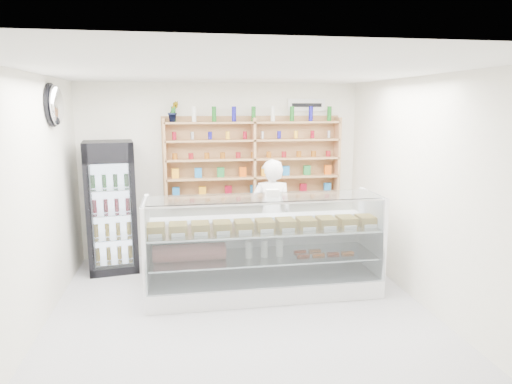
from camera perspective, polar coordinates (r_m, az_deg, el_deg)
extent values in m
plane|color=#BCBCC1|center=(5.50, -1.57, -15.63)|extent=(5.00, 5.00, 0.00)
plane|color=white|center=(4.94, -1.74, 14.88)|extent=(5.00, 5.00, 0.00)
plane|color=white|center=(7.49, -4.28, 2.72)|extent=(4.50, 0.00, 4.50)
plane|color=white|center=(2.69, 5.84, -12.23)|extent=(4.50, 0.00, 4.50)
plane|color=white|center=(5.24, -26.86, -1.93)|extent=(0.00, 5.00, 5.00)
plane|color=white|center=(5.78, 21.01, -0.37)|extent=(0.00, 5.00, 5.00)
cube|color=white|center=(6.14, 0.93, -11.44)|extent=(3.01, 0.85, 0.25)
cube|color=white|center=(6.36, 0.29, -6.41)|extent=(3.01, 0.05, 0.63)
cube|color=silver|center=(6.00, 0.94, -8.02)|extent=(2.89, 0.75, 0.02)
cube|color=silver|center=(5.89, 0.95, -4.60)|extent=(2.95, 0.79, 0.02)
cube|color=silver|center=(5.54, 1.72, -6.77)|extent=(2.95, 0.12, 1.05)
cube|color=silver|center=(5.75, 1.05, -0.68)|extent=(2.95, 0.60, 0.01)
imported|color=white|center=(6.75, 1.93, -2.97)|extent=(0.66, 0.48, 1.69)
cube|color=black|center=(7.10, -17.63, -1.75)|extent=(0.78, 0.77, 1.94)
cube|color=#30053E|center=(6.67, -18.78, 4.57)|extent=(0.68, 0.12, 0.27)
cube|color=silver|center=(6.81, -18.36, -3.07)|extent=(0.58, 0.09, 1.53)
cube|color=tan|center=(7.28, -11.27, 3.81)|extent=(0.04, 0.28, 1.33)
cube|color=tan|center=(7.37, -0.30, 4.11)|extent=(0.04, 0.28, 1.33)
cube|color=tan|center=(7.71, 10.05, 4.24)|extent=(0.04, 0.28, 1.33)
cube|color=tan|center=(7.46, -0.29, -0.40)|extent=(2.80, 0.28, 0.03)
cube|color=tan|center=(7.41, -0.30, 1.88)|extent=(2.80, 0.28, 0.03)
cube|color=tan|center=(7.36, -0.30, 4.18)|extent=(2.80, 0.28, 0.03)
cube|color=tan|center=(7.34, -0.30, 6.51)|extent=(2.80, 0.28, 0.03)
cube|color=tan|center=(7.32, -0.30, 8.70)|extent=(2.80, 0.28, 0.03)
imported|color=#1E6626|center=(7.22, -10.29, 9.87)|extent=(0.21, 0.19, 0.31)
ellipsoid|color=silver|center=(6.26, -23.73, 9.92)|extent=(0.15, 0.50, 0.50)
cube|color=white|center=(7.64, 6.33, 10.75)|extent=(0.62, 0.03, 0.20)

